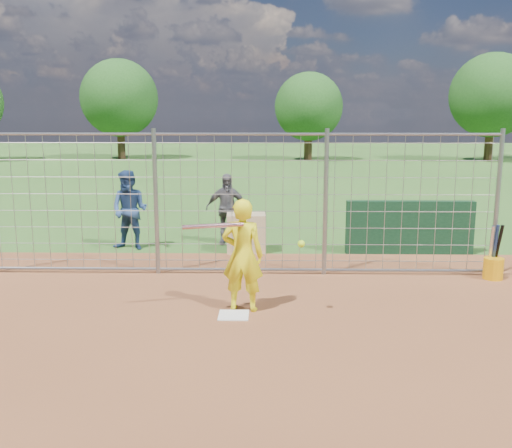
{
  "coord_description": "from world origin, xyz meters",
  "views": [
    {
      "loc": [
        0.48,
        -7.94,
        2.84
      ],
      "look_at": [
        0.3,
        0.8,
        1.15
      ],
      "focal_mm": 40.0,
      "sensor_mm": 36.0,
      "label": 1
    }
  ],
  "objects_px": {
    "bystander_a": "(130,210)",
    "bystander_b": "(227,209)",
    "equipment_bin": "(246,233)",
    "bucket_with_bats": "(493,265)",
    "batter": "(243,255)"
  },
  "relations": [
    {
      "from": "bystander_a",
      "to": "bystander_b",
      "type": "relative_size",
      "value": 1.07
    },
    {
      "from": "bystander_a",
      "to": "bucket_with_bats",
      "type": "relative_size",
      "value": 1.73
    },
    {
      "from": "batter",
      "to": "bystander_b",
      "type": "bearing_deg",
      "value": -74.02
    },
    {
      "from": "bystander_b",
      "to": "bucket_with_bats",
      "type": "relative_size",
      "value": 1.61
    },
    {
      "from": "batter",
      "to": "bucket_with_bats",
      "type": "height_order",
      "value": "batter"
    },
    {
      "from": "bystander_a",
      "to": "bystander_b",
      "type": "height_order",
      "value": "bystander_a"
    },
    {
      "from": "batter",
      "to": "bystander_b",
      "type": "height_order",
      "value": "batter"
    },
    {
      "from": "batter",
      "to": "bystander_a",
      "type": "height_order",
      "value": "bystander_a"
    },
    {
      "from": "equipment_bin",
      "to": "bucket_with_bats",
      "type": "distance_m",
      "value": 4.81
    },
    {
      "from": "bucket_with_bats",
      "to": "bystander_a",
      "type": "bearing_deg",
      "value": 162.87
    },
    {
      "from": "equipment_bin",
      "to": "batter",
      "type": "bearing_deg",
      "value": -91.3
    },
    {
      "from": "equipment_bin",
      "to": "bucket_with_bats",
      "type": "xyz_separation_m",
      "value": [
        4.39,
        -1.95,
        -0.15
      ]
    },
    {
      "from": "batter",
      "to": "bucket_with_bats",
      "type": "distance_m",
      "value": 4.66
    },
    {
      "from": "bystander_a",
      "to": "bystander_b",
      "type": "xyz_separation_m",
      "value": [
        2.01,
        0.56,
        -0.06
      ]
    },
    {
      "from": "bystander_b",
      "to": "equipment_bin",
      "type": "height_order",
      "value": "bystander_b"
    }
  ]
}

